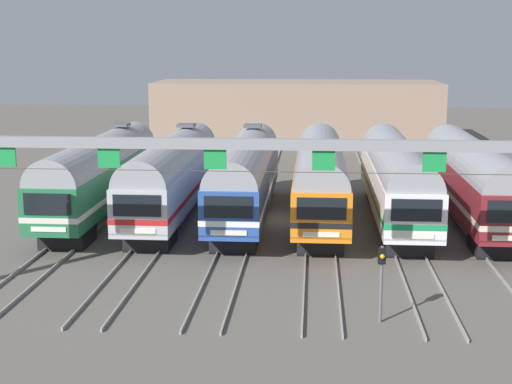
{
  "coord_description": "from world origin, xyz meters",
  "views": [
    {
      "loc": [
        1.77,
        -43.14,
        10.21
      ],
      "look_at": [
        -1.37,
        -2.46,
        2.13
      ],
      "focal_mm": 53.3,
      "sensor_mm": 36.0,
      "label": 1
    }
  ],
  "objects_px": {
    "commuter_train_white": "(396,176)",
    "catenary_gantry": "(269,166)",
    "commuter_train_blue": "(246,174)",
    "commuter_train_stainless": "(172,173)",
    "commuter_train_maroon": "(473,177)",
    "yard_signal_mast": "(382,269)",
    "commuter_train_orange": "(320,175)",
    "commuter_train_green": "(100,172)"
  },
  "relations": [
    {
      "from": "commuter_train_blue",
      "to": "yard_signal_mast",
      "type": "bearing_deg",
      "value": -68.29
    },
    {
      "from": "commuter_train_blue",
      "to": "commuter_train_orange",
      "type": "height_order",
      "value": "commuter_train_blue"
    },
    {
      "from": "commuter_train_stainless",
      "to": "commuter_train_maroon",
      "type": "xyz_separation_m",
      "value": [
        17.2,
        -0.0,
        -0.0
      ]
    },
    {
      "from": "commuter_train_blue",
      "to": "yard_signal_mast",
      "type": "relative_size",
      "value": 6.19
    },
    {
      "from": "commuter_train_white",
      "to": "commuter_train_maroon",
      "type": "xyz_separation_m",
      "value": [
        4.3,
        0.0,
        0.0
      ]
    },
    {
      "from": "commuter_train_orange",
      "to": "catenary_gantry",
      "type": "relative_size",
      "value": 0.68
    },
    {
      "from": "commuter_train_stainless",
      "to": "yard_signal_mast",
      "type": "distance_m",
      "value": 19.45
    },
    {
      "from": "commuter_train_white",
      "to": "commuter_train_maroon",
      "type": "distance_m",
      "value": 4.3
    },
    {
      "from": "commuter_train_maroon",
      "to": "yard_signal_mast",
      "type": "distance_m",
      "value": 17.44
    },
    {
      "from": "commuter_train_blue",
      "to": "commuter_train_maroon",
      "type": "relative_size",
      "value": 1.0
    },
    {
      "from": "commuter_train_maroon",
      "to": "catenary_gantry",
      "type": "xyz_separation_m",
      "value": [
        -10.75,
        -13.49,
        2.69
      ]
    },
    {
      "from": "catenary_gantry",
      "to": "yard_signal_mast",
      "type": "relative_size",
      "value": 9.17
    },
    {
      "from": "commuter_train_blue",
      "to": "catenary_gantry",
      "type": "xyz_separation_m",
      "value": [
        2.15,
        -13.5,
        2.68
      ]
    },
    {
      "from": "commuter_train_maroon",
      "to": "yard_signal_mast",
      "type": "height_order",
      "value": "commuter_train_maroon"
    },
    {
      "from": "commuter_train_blue",
      "to": "commuter_train_white",
      "type": "bearing_deg",
      "value": -0.03
    },
    {
      "from": "commuter_train_white",
      "to": "catenary_gantry",
      "type": "distance_m",
      "value": 15.2
    },
    {
      "from": "commuter_train_orange",
      "to": "commuter_train_maroon",
      "type": "height_order",
      "value": "same"
    },
    {
      "from": "catenary_gantry",
      "to": "commuter_train_blue",
      "type": "bearing_deg",
      "value": 99.05
    },
    {
      "from": "commuter_train_stainless",
      "to": "commuter_train_orange",
      "type": "xyz_separation_m",
      "value": [
        8.6,
        -0.0,
        -0.0
      ]
    },
    {
      "from": "commuter_train_orange",
      "to": "commuter_train_maroon",
      "type": "xyz_separation_m",
      "value": [
        8.6,
        0.0,
        0.0
      ]
    },
    {
      "from": "commuter_train_maroon",
      "to": "commuter_train_blue",
      "type": "bearing_deg",
      "value": 179.98
    },
    {
      "from": "catenary_gantry",
      "to": "yard_signal_mast",
      "type": "xyz_separation_m",
      "value": [
        4.3,
        -2.7,
        -3.33
      ]
    },
    {
      "from": "yard_signal_mast",
      "to": "commuter_train_stainless",
      "type": "bearing_deg",
      "value": 123.57
    },
    {
      "from": "commuter_train_orange",
      "to": "commuter_train_white",
      "type": "distance_m",
      "value": 4.3
    },
    {
      "from": "commuter_train_stainless",
      "to": "commuter_train_blue",
      "type": "xyz_separation_m",
      "value": [
        4.3,
        0.0,
        0.0
      ]
    },
    {
      "from": "commuter_train_green",
      "to": "commuter_train_blue",
      "type": "height_order",
      "value": "same"
    },
    {
      "from": "commuter_train_blue",
      "to": "commuter_train_maroon",
      "type": "height_order",
      "value": "commuter_train_blue"
    },
    {
      "from": "commuter_train_orange",
      "to": "yard_signal_mast",
      "type": "bearing_deg",
      "value": -82.44
    },
    {
      "from": "commuter_train_white",
      "to": "catenary_gantry",
      "type": "height_order",
      "value": "catenary_gantry"
    },
    {
      "from": "commuter_train_green",
      "to": "commuter_train_maroon",
      "type": "distance_m",
      "value": 21.5
    },
    {
      "from": "commuter_train_green",
      "to": "commuter_train_orange",
      "type": "relative_size",
      "value": 1.0
    },
    {
      "from": "commuter_train_white",
      "to": "commuter_train_maroon",
      "type": "bearing_deg",
      "value": 0.0
    },
    {
      "from": "commuter_train_blue",
      "to": "commuter_train_stainless",
      "type": "bearing_deg",
      "value": 180.0
    },
    {
      "from": "commuter_train_stainless",
      "to": "commuter_train_white",
      "type": "distance_m",
      "value": 12.9
    },
    {
      "from": "yard_signal_mast",
      "to": "commuter_train_white",
      "type": "bearing_deg",
      "value": 82.44
    },
    {
      "from": "commuter_train_stainless",
      "to": "commuter_train_maroon",
      "type": "height_order",
      "value": "commuter_train_stainless"
    },
    {
      "from": "commuter_train_green",
      "to": "commuter_train_stainless",
      "type": "relative_size",
      "value": 1.0
    },
    {
      "from": "commuter_train_orange",
      "to": "yard_signal_mast",
      "type": "xyz_separation_m",
      "value": [
        2.15,
        -16.19,
        -0.65
      ]
    },
    {
      "from": "catenary_gantry",
      "to": "commuter_train_maroon",
      "type": "bearing_deg",
      "value": 51.46
    },
    {
      "from": "commuter_train_stainless",
      "to": "commuter_train_orange",
      "type": "relative_size",
      "value": 1.0
    },
    {
      "from": "commuter_train_maroon",
      "to": "catenary_gantry",
      "type": "height_order",
      "value": "catenary_gantry"
    },
    {
      "from": "commuter_train_orange",
      "to": "commuter_train_maroon",
      "type": "relative_size",
      "value": 1.0
    }
  ]
}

